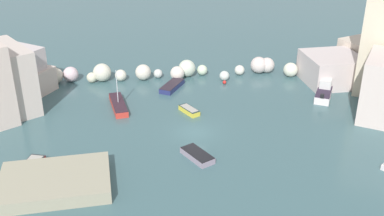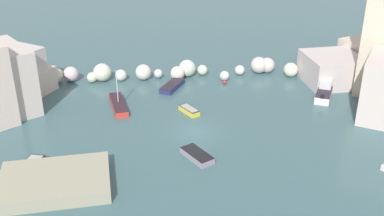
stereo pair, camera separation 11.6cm
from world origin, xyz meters
The scene contains 10 objects.
cove_water centered at (0.00, 0.00, 0.00)m, with size 160.00×160.00×0.00m, color #3E6065.
rock_breakwater centered at (1.01, 15.83, 1.01)m, with size 40.49×4.21×2.41m.
stone_dock centered at (-13.09, -9.00, 0.58)m, with size 9.43×6.65×1.17m, color #9F9980.
channel_buoy centered at (5.12, 13.03, 0.25)m, with size 0.49×0.49×0.49m, color red.
moored_boat_0 centered at (-8.50, 6.90, 0.38)m, with size 2.61×6.11×4.72m.
moored_boat_2 centered at (-0.29, -5.23, 0.32)m, with size 3.21×3.96×0.64m.
moored_boat_3 centered at (-1.88, 12.16, 0.33)m, with size 3.51×4.72×0.66m.
moored_boat_4 centered at (-0.25, 4.77, 0.33)m, with size 2.38×3.02×0.63m.
moored_boat_5 centered at (17.01, 8.19, 0.67)m, with size 4.21×6.23×2.01m.
moored_boat_6 centered at (-15.84, -5.78, 0.36)m, with size 2.20×3.38×0.70m.
Camera 2 is at (-4.08, -43.87, 23.98)m, focal length 43.88 mm.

